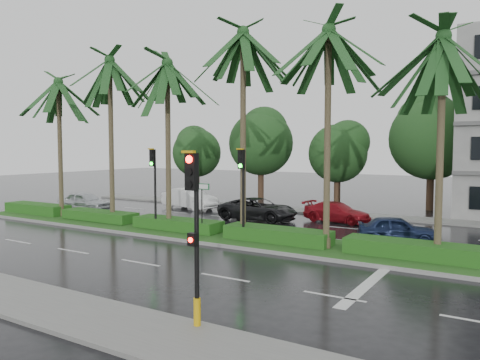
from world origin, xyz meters
The scene contains 17 objects.
ground centered at (0.00, 0.00, 0.00)m, with size 120.00×120.00×0.00m, color black.
near_sidewalk centered at (0.00, -10.20, 0.06)m, with size 40.00×2.40×0.12m, color slate.
far_sidewalk centered at (0.00, 12.00, 0.06)m, with size 40.00×2.00×0.12m, color slate.
median centered at (0.00, 1.00, 0.08)m, with size 36.00×4.00×0.15m.
hedge centered at (0.00, 1.00, 0.45)m, with size 35.20×1.40×0.60m.
lane_markings centered at (3.04, -0.43, 0.01)m, with size 34.00×13.06×0.01m.
palm_row centered at (-1.25, 1.02, 8.62)m, with size 26.30×4.20×10.76m.
signal_near centered at (6.00, -9.39, 2.50)m, with size 0.34×0.45×4.36m.
signal_median_left centered at (-4.00, 0.30, 3.00)m, with size 0.34×0.42×4.36m.
signal_median_right centered at (1.50, 0.30, 3.00)m, with size 0.34×0.42×4.36m.
street_sign centered at (-1.00, 0.48, 2.12)m, with size 0.95×0.09×2.60m.
bg_trees centered at (1.73, 17.59, 5.07)m, with size 33.12×5.92×8.55m.
car_silver centered at (-13.85, 4.00, 0.69)m, with size 4.07×1.64×1.39m, color silver.
car_white centered at (-8.34, 9.02, 0.77)m, with size 4.66×1.62×1.53m, color white.
car_darkgrey centered at (-1.36, 6.92, 0.69)m, with size 5.00×2.31×1.39m, color black.
car_red centered at (3.14, 8.76, 0.61)m, with size 4.20×1.71×1.22m, color maroon.
car_blue centered at (7.64, 4.54, 0.62)m, with size 3.65×1.47×1.25m, color #18254A.
Camera 1 is at (12.85, -18.44, 4.56)m, focal length 35.00 mm.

